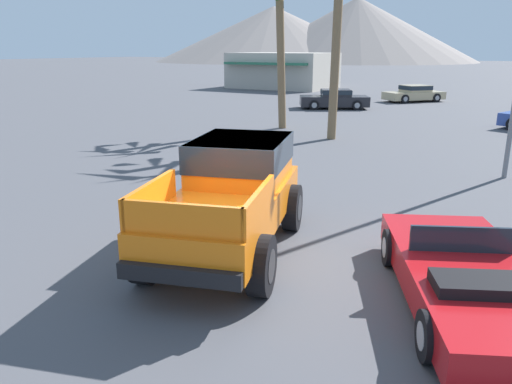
{
  "coord_description": "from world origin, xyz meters",
  "views": [
    {
      "loc": [
        4.53,
        -7.23,
        3.7
      ],
      "look_at": [
        -0.37,
        0.98,
        0.93
      ],
      "focal_mm": 35.0,
      "sensor_mm": 36.0,
      "label": 1
    }
  ],
  "objects_px": {
    "parked_car_tan": "(414,93)",
    "parked_car_dark": "(334,99)",
    "orange_pickup_truck": "(233,189)",
    "red_convertible_car": "(469,281)",
    "palm_tree_tall": "(283,8)"
  },
  "relations": [
    {
      "from": "parked_car_tan",
      "to": "palm_tree_tall",
      "type": "xyz_separation_m",
      "value": [
        -2.34,
        -15.79,
        4.85
      ]
    },
    {
      "from": "parked_car_dark",
      "to": "parked_car_tan",
      "type": "bearing_deg",
      "value": -54.69
    },
    {
      "from": "parked_car_tan",
      "to": "palm_tree_tall",
      "type": "height_order",
      "value": "palm_tree_tall"
    },
    {
      "from": "orange_pickup_truck",
      "to": "red_convertible_car",
      "type": "relative_size",
      "value": 1.1
    },
    {
      "from": "parked_car_dark",
      "to": "palm_tree_tall",
      "type": "xyz_separation_m",
      "value": [
        0.93,
        -8.9,
        4.83
      ]
    },
    {
      "from": "orange_pickup_truck",
      "to": "red_convertible_car",
      "type": "xyz_separation_m",
      "value": [
        4.29,
        -0.26,
        -0.71
      ]
    },
    {
      "from": "red_convertible_car",
      "to": "parked_car_dark",
      "type": "distance_m",
      "value": 25.31
    },
    {
      "from": "parked_car_tan",
      "to": "parked_car_dark",
      "type": "height_order",
      "value": "parked_car_dark"
    },
    {
      "from": "orange_pickup_truck",
      "to": "palm_tree_tall",
      "type": "height_order",
      "value": "palm_tree_tall"
    },
    {
      "from": "orange_pickup_truck",
      "to": "parked_car_tan",
      "type": "height_order",
      "value": "orange_pickup_truck"
    },
    {
      "from": "parked_car_tan",
      "to": "parked_car_dark",
      "type": "distance_m",
      "value": 7.62
    },
    {
      "from": "orange_pickup_truck",
      "to": "red_convertible_car",
      "type": "distance_m",
      "value": 4.36
    },
    {
      "from": "parked_car_tan",
      "to": "orange_pickup_truck",
      "type": "bearing_deg",
      "value": 137.63
    },
    {
      "from": "palm_tree_tall",
      "to": "parked_car_dark",
      "type": "bearing_deg",
      "value": 95.98
    },
    {
      "from": "palm_tree_tall",
      "to": "red_convertible_car",
      "type": "bearing_deg",
      "value": -52.8
    }
  ]
}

